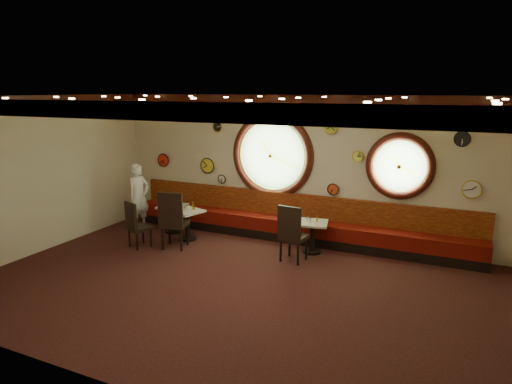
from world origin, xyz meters
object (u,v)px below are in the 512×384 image
(condiment_b_pepper, at_px, (184,209))
(condiment_c_bottle, at_px, (317,219))
(chair_a, at_px, (135,222))
(condiment_b_salt, at_px, (186,208))
(condiment_a_salt, at_px, (169,202))
(table_b, at_px, (187,221))
(condiment_a_pepper, at_px, (173,204))
(condiment_c_pepper, at_px, (310,220))
(condiment_c_salt, at_px, (308,219))
(condiment_a_bottle, at_px, (178,202))
(condiment_b_bottle, at_px, (194,206))
(table_c, at_px, (312,233))
(chair_c, at_px, (292,230))
(waiter, at_px, (139,197))
(chair_b, at_px, (173,217))
(table_a, at_px, (173,215))

(condiment_b_pepper, height_order, condiment_c_bottle, condiment_c_bottle)
(chair_a, height_order, condiment_b_salt, chair_a)
(chair_a, xyz_separation_m, condiment_c_bottle, (3.57, 1.34, 0.15))
(condiment_a_salt, bearing_deg, table_b, -25.09)
(condiment_a_pepper, distance_m, condiment_c_bottle, 3.46)
(condiment_b_salt, xyz_separation_m, condiment_c_pepper, (2.80, 0.29, -0.02))
(condiment_c_salt, distance_m, condiment_c_pepper, 0.11)
(chair_a, height_order, condiment_a_bottle, chair_a)
(condiment_c_salt, xyz_separation_m, condiment_b_bottle, (-2.58, -0.28, 0.06))
(chair_a, bearing_deg, condiment_b_pepper, 73.63)
(table_c, height_order, condiment_b_salt, condiment_b_salt)
(chair_c, bearing_deg, condiment_c_salt, 89.16)
(condiment_c_salt, bearing_deg, condiment_a_pepper, -178.14)
(table_c, relative_size, condiment_a_salt, 6.60)
(condiment_b_salt, xyz_separation_m, condiment_a_bottle, (-0.46, 0.33, 0.00))
(table_c, bearing_deg, condiment_b_pepper, -171.05)
(waiter, bearing_deg, table_c, -77.79)
(condiment_c_pepper, height_order, condiment_c_bottle, condiment_c_bottle)
(chair_a, distance_m, chair_c, 3.35)
(chair_a, relative_size, condiment_b_bottle, 3.40)
(condiment_c_salt, relative_size, condiment_a_pepper, 1.07)
(condiment_b_bottle, xyz_separation_m, waiter, (-1.55, 0.04, 0.04))
(condiment_c_salt, bearing_deg, condiment_c_bottle, 12.00)
(chair_c, height_order, condiment_b_salt, chair_c)
(condiment_a_bottle, bearing_deg, condiment_b_pepper, -41.92)
(condiment_a_pepper, bearing_deg, chair_c, -10.44)
(chair_b, height_order, condiment_c_bottle, chair_b)
(condiment_a_pepper, bearing_deg, condiment_c_salt, 1.86)
(condiment_a_salt, height_order, waiter, waiter)
(condiment_c_pepper, bearing_deg, table_b, -173.56)
(condiment_a_pepper, height_order, condiment_c_bottle, condiment_c_bottle)
(chair_a, distance_m, condiment_a_pepper, 1.21)
(table_a, relative_size, chair_b, 0.88)
(chair_c, xyz_separation_m, condiment_a_pepper, (-3.18, 0.59, 0.05))
(condiment_a_salt, xyz_separation_m, condiment_b_bottle, (0.82, -0.23, 0.06))
(condiment_a_bottle, bearing_deg, chair_c, -12.08)
(waiter, bearing_deg, condiment_c_salt, -77.59)
(condiment_a_pepper, xyz_separation_m, waiter, (-0.86, -0.13, 0.10))
(chair_b, height_order, condiment_b_bottle, chair_b)
(condiment_a_pepper, distance_m, condiment_c_pepper, 3.35)
(table_b, distance_m, condiment_b_salt, 0.31)
(table_b, bearing_deg, table_a, 152.83)
(condiment_c_pepper, distance_m, condiment_b_bottle, 2.67)
(condiment_a_salt, distance_m, condiment_b_salt, 0.75)
(waiter, bearing_deg, condiment_b_bottle, -82.41)
(condiment_a_pepper, bearing_deg, table_c, 1.66)
(condiment_b_salt, relative_size, waiter, 0.07)
(chair_b, height_order, condiment_a_salt, chair_b)
(condiment_b_salt, distance_m, condiment_c_salt, 2.74)
(table_c, relative_size, chair_b, 0.92)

